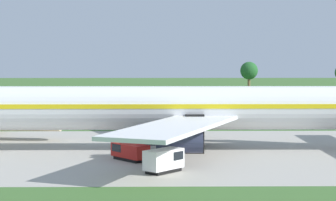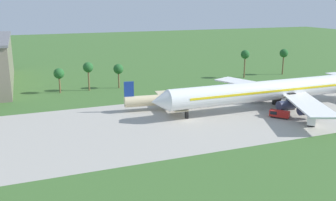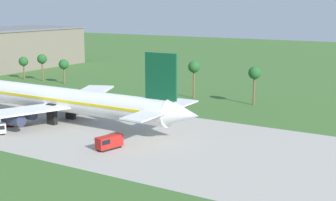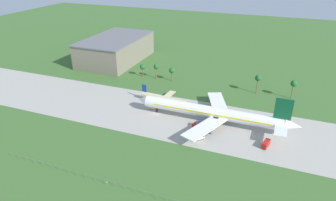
% 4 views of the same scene
% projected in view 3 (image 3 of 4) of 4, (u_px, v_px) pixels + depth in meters
% --- Properties ---
extents(jet_airliner, '(79.26, 52.17, 18.29)m').
position_uv_depth(jet_airliner, '(56.00, 99.00, 114.02)').
color(jet_airliner, white).
rests_on(jet_airliner, ground_plane).
extents(regional_aircraft, '(26.93, 24.35, 8.86)m').
position_uv_depth(regional_aircraft, '(5.00, 91.00, 138.83)').
color(regional_aircraft, beige).
rests_on(regional_aircraft, ground_plane).
extents(baggage_tug, '(4.85, 5.25, 2.01)m').
position_uv_depth(baggage_tug, '(11.00, 120.00, 111.00)').
color(baggage_tug, black).
rests_on(baggage_tug, ground_plane).
extents(fuel_truck, '(3.33, 5.91, 2.72)m').
position_uv_depth(fuel_truck, '(109.00, 142.00, 91.95)').
color(fuel_truck, black).
rests_on(fuel_truck, ground_plane).
extents(terminal_building, '(36.72, 61.20, 17.80)m').
position_uv_depth(terminal_building, '(11.00, 48.00, 214.91)').
color(terminal_building, slate).
rests_on(terminal_building, ground_plane).
extents(palm_tree_row, '(97.00, 3.60, 11.46)m').
position_uv_depth(palm_tree_row, '(105.00, 65.00, 159.00)').
color(palm_tree_row, brown).
rests_on(palm_tree_row, ground_plane).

